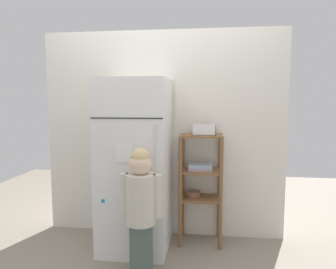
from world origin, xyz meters
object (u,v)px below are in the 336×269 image
(fruit_bin, at_px, (204,131))
(pantry_shelf_unit, at_px, (200,178))
(child_standing, at_px, (141,199))
(refrigerator, at_px, (136,165))

(fruit_bin, bearing_deg, pantry_shelf_unit, -174.20)
(child_standing, xyz_separation_m, fruit_bin, (0.48, 0.62, 0.48))
(fruit_bin, bearing_deg, refrigerator, -164.97)
(child_standing, bearing_deg, refrigerator, 107.95)
(child_standing, xyz_separation_m, pantry_shelf_unit, (0.45, 0.62, 0.02))
(child_standing, relative_size, fruit_bin, 4.75)
(refrigerator, bearing_deg, child_standing, -72.05)
(refrigerator, height_order, pantry_shelf_unit, refrigerator)
(refrigerator, xyz_separation_m, child_standing, (0.15, -0.45, -0.17))
(refrigerator, relative_size, fruit_bin, 7.34)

